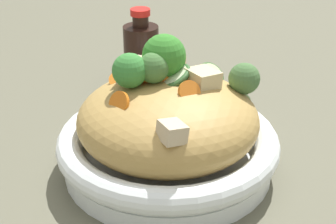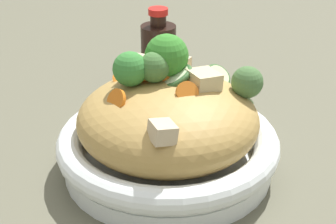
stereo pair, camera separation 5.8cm
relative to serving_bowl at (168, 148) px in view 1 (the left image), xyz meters
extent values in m
plane|color=#5A5846|center=(0.00, 0.00, -0.03)|extent=(3.00, 3.00, 0.00)
cylinder|color=white|center=(0.00, 0.00, -0.02)|extent=(0.25, 0.25, 0.02)
torus|color=white|center=(0.00, 0.00, 0.01)|extent=(0.26, 0.26, 0.03)
ellipsoid|color=#AD8848|center=(0.00, 0.00, 0.04)|extent=(0.21, 0.21, 0.09)
torus|color=tan|center=(-0.02, -0.03, 0.06)|extent=(0.07, 0.07, 0.01)
torus|color=#AE7F44|center=(0.00, -0.05, 0.06)|extent=(0.07, 0.07, 0.02)
cone|color=#A0BD7A|center=(-0.05, 0.07, 0.06)|extent=(0.02, 0.02, 0.01)
sphere|color=#456B3A|center=(-0.05, 0.07, 0.08)|extent=(0.04, 0.04, 0.04)
cone|color=#9EC172|center=(0.02, -0.04, 0.08)|extent=(0.02, 0.02, 0.02)
sphere|color=#377F36|center=(0.02, -0.04, 0.10)|extent=(0.04, 0.04, 0.04)
cone|color=#9AB871|center=(0.00, -0.02, 0.08)|extent=(0.02, 0.02, 0.01)
sphere|color=#406C35|center=(0.00, -0.02, 0.10)|extent=(0.04, 0.04, 0.03)
cone|color=#9CB96F|center=(-0.02, -0.01, 0.08)|extent=(0.03, 0.02, 0.02)
sphere|color=#347E2A|center=(-0.02, -0.01, 0.11)|extent=(0.06, 0.06, 0.05)
cylinder|color=orange|center=(0.05, -0.04, 0.08)|extent=(0.03, 0.03, 0.03)
cylinder|color=orange|center=(-0.01, -0.06, 0.08)|extent=(0.02, 0.02, 0.02)
cylinder|color=orange|center=(0.00, -0.03, 0.08)|extent=(0.04, 0.04, 0.02)
cylinder|color=orange|center=(0.01, 0.03, 0.08)|extent=(0.03, 0.03, 0.02)
cylinder|color=orange|center=(-0.01, -0.01, 0.09)|extent=(0.03, 0.03, 0.02)
cylinder|color=beige|center=(-0.02, -0.02, 0.08)|extent=(0.05, 0.05, 0.01)
torus|color=#385B26|center=(-0.02, -0.02, 0.08)|extent=(0.06, 0.06, 0.02)
cylinder|color=beige|center=(-0.02, 0.00, 0.09)|extent=(0.05, 0.05, 0.02)
torus|color=#315A2B|center=(-0.02, 0.00, 0.09)|extent=(0.06, 0.06, 0.03)
cylinder|color=beige|center=(-0.08, 0.03, 0.07)|extent=(0.04, 0.03, 0.02)
torus|color=#33592A|center=(-0.08, 0.03, 0.07)|extent=(0.04, 0.04, 0.03)
cube|color=#C7B18D|center=(0.08, 0.03, 0.07)|extent=(0.04, 0.04, 0.02)
cube|color=beige|center=(-0.05, -0.02, 0.08)|extent=(0.03, 0.03, 0.03)
cube|color=#CABA8A|center=(-0.02, 0.03, 0.09)|extent=(0.05, 0.05, 0.02)
cube|color=#D2B691|center=(-0.01, -0.05, 0.09)|extent=(0.04, 0.04, 0.04)
cylinder|color=black|center=(-0.21, -0.12, 0.02)|extent=(0.06, 0.06, 0.10)
cylinder|color=black|center=(-0.21, -0.12, 0.08)|extent=(0.02, 0.02, 0.02)
cylinder|color=red|center=(-0.21, -0.12, 0.10)|extent=(0.03, 0.03, 0.01)
camera|label=1|loc=(0.48, 0.18, 0.32)|focal=54.30mm
camera|label=2|loc=(0.46, 0.24, 0.32)|focal=54.30mm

